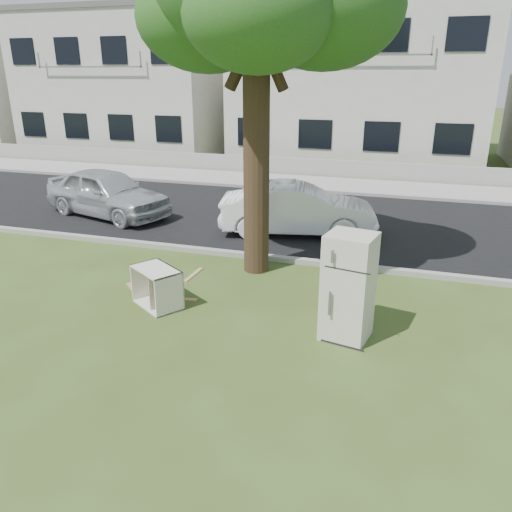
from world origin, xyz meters
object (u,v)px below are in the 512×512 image
(cabinet, at_px, (157,287))
(car_left, at_px, (107,193))
(car_center, at_px, (298,209))
(fridge, at_px, (348,287))

(cabinet, bearing_deg, car_left, 163.59)
(car_center, height_order, car_left, car_left)
(car_center, distance_m, car_left, 5.84)
(fridge, relative_size, car_left, 0.43)
(cabinet, height_order, car_left, car_left)
(cabinet, xyz_separation_m, car_center, (1.52, 5.07, 0.31))
(fridge, bearing_deg, car_center, 122.35)
(fridge, relative_size, car_center, 0.43)
(car_left, bearing_deg, fridge, -107.41)
(fridge, bearing_deg, car_left, 157.55)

